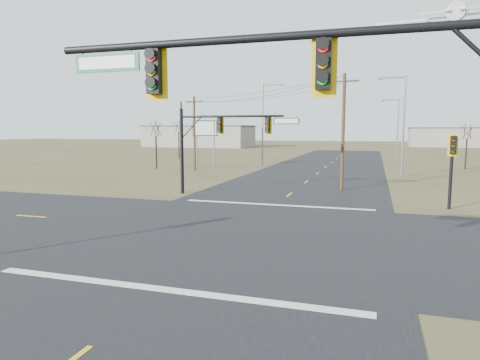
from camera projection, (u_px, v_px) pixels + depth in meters
name	position (u px, v px, depth m)	size (l,w,h in m)	color
ground	(240.00, 233.00, 19.80)	(320.00, 320.00, 0.00)	brown
road_ew	(240.00, 232.00, 19.80)	(160.00, 14.00, 0.02)	black
road_ns	(240.00, 232.00, 19.79)	(14.00, 160.00, 0.02)	black
stop_bar_near	(165.00, 289.00, 12.69)	(12.00, 0.40, 0.01)	silver
stop_bar_far	(276.00, 205.00, 26.90)	(12.00, 0.40, 0.01)	silver
mast_arm_near	(340.00, 102.00, 9.01)	(10.64, 0.44, 7.35)	black
mast_arm_far	(223.00, 132.00, 30.43)	(8.83, 0.48, 6.26)	black
pedestal_signal_ne	(452.00, 154.00, 25.14)	(0.57, 0.50, 4.55)	black
utility_pole_near	(343.00, 130.00, 33.09)	(2.20, 0.36, 9.00)	#4C3420
utility_pole_far	(194.00, 132.00, 48.84)	(2.07, 0.24, 8.44)	#4C3420
highway_sign	(205.00, 134.00, 52.89)	(3.02, 0.97, 5.87)	slate
streetlight_a	(401.00, 120.00, 42.50)	(2.79, 0.26, 10.04)	slate
streetlight_b	(396.00, 126.00, 62.44)	(2.58, 0.39, 9.21)	slate
streetlight_c	(264.00, 120.00, 54.93)	(2.95, 0.31, 10.58)	slate
bare_tree_a	(156.00, 128.00, 50.98)	(3.08, 3.08, 6.25)	black
bare_tree_b	(179.00, 126.00, 68.97)	(2.78, 2.78, 6.61)	black
bare_tree_c	(467.00, 131.00, 50.49)	(2.98, 2.98, 5.80)	black
warehouse_left	(199.00, 137.00, 116.64)	(28.00, 14.00, 5.50)	gray
warehouse_mid	(449.00, 138.00, 116.25)	(20.00, 12.00, 5.00)	gray
jet_airliner	(458.00, 12.00, 78.39)	(21.98, 22.97, 12.40)	silver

